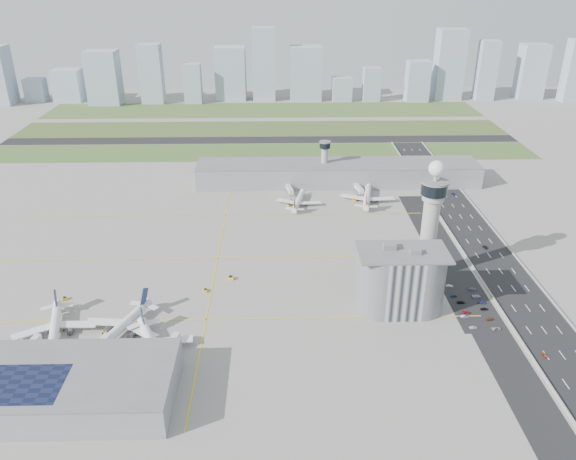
{
  "coord_description": "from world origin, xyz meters",
  "views": [
    {
      "loc": [
        -6.53,
        -249.69,
        151.84
      ],
      "look_at": [
        0.0,
        35.0,
        15.0
      ],
      "focal_mm": 35.0,
      "sensor_mm": 36.0,
      "label": 1
    }
  ],
  "objects_px": {
    "car_lot_7": "(490,319)",
    "jet_bridge_near_0": "(21,359)",
    "tug_3": "(231,278)",
    "tug_4": "(289,205)",
    "jet_bridge_near_1": "(94,358)",
    "car_lot_5": "(449,286)",
    "airplane_far_a": "(299,197)",
    "tug_2": "(205,290)",
    "car_lot_0": "(473,327)",
    "car_lot_9": "(482,302)",
    "car_hw_4": "(418,168)",
    "control_tower": "(431,216)",
    "tug_0": "(65,298)",
    "car_lot_11": "(472,289)",
    "car_lot_3": "(461,302)",
    "jet_bridge_far_0": "(288,187)",
    "airplane_near_c": "(152,342)",
    "admin_building": "(400,280)",
    "car_hw_2": "(453,194)",
    "tug_5": "(354,200)",
    "jet_bridge_far_1": "(356,187)",
    "car_lot_8": "(484,309)",
    "car_lot_2": "(466,312)",
    "car_lot_6": "(496,329)",
    "airplane_near_b": "(120,322)",
    "car_lot_4": "(453,296)",
    "car_hw_1": "(485,247)",
    "jet_bridge_near_2": "(166,357)",
    "car_hw_0": "(544,355)",
    "airplane_far_b": "(368,192)",
    "tug_1": "(104,335)",
    "car_lot_1": "(465,316)",
    "car_lot_10": "(476,296)",
    "secondary_tower": "(325,158)",
    "airplane_near_a": "(54,324)"
  },
  "relations": [
    {
      "from": "jet_bridge_near_0",
      "to": "car_lot_2",
      "type": "height_order",
      "value": "jet_bridge_near_0"
    },
    {
      "from": "airplane_near_a",
      "to": "car_lot_4",
      "type": "height_order",
      "value": "airplane_near_a"
    },
    {
      "from": "car_lot_7",
      "to": "car_lot_8",
      "type": "distance_m",
      "value": 8.47
    },
    {
      "from": "control_tower",
      "to": "airplane_far_b",
      "type": "xyz_separation_m",
      "value": [
        -14.72,
        104.56,
        -28.74
      ]
    },
    {
      "from": "airplane_near_a",
      "to": "tug_3",
      "type": "relative_size",
      "value": 12.72
    },
    {
      "from": "airplane_near_b",
      "to": "car_lot_1",
      "type": "xyz_separation_m",
      "value": [
        158.81,
        9.0,
        -5.53
      ]
    },
    {
      "from": "airplane_near_b",
      "to": "car_lot_4",
      "type": "bearing_deg",
      "value": 121.73
    },
    {
      "from": "airplane_near_c",
      "to": "car_lot_3",
      "type": "distance_m",
      "value": 148.13
    },
    {
      "from": "tug_3",
      "to": "car_hw_4",
      "type": "distance_m",
      "value": 221.57
    },
    {
      "from": "secondary_tower",
      "to": "jet_bridge_far_1",
      "type": "relative_size",
      "value": 2.28
    },
    {
      "from": "control_tower",
      "to": "car_lot_3",
      "type": "bearing_deg",
      "value": -66.45
    },
    {
      "from": "car_lot_6",
      "to": "admin_building",
      "type": "bearing_deg",
      "value": 61.31
    },
    {
      "from": "airplane_near_c",
      "to": "car_lot_11",
      "type": "relative_size",
      "value": 10.13
    },
    {
      "from": "jet_bridge_near_1",
      "to": "car_lot_1",
      "type": "height_order",
      "value": "jet_bridge_near_1"
    },
    {
      "from": "control_tower",
      "to": "tug_0",
      "type": "distance_m",
      "value": 188.13
    },
    {
      "from": "car_hw_1",
      "to": "jet_bridge_near_0",
      "type": "bearing_deg",
      "value": -164.17
    },
    {
      "from": "control_tower",
      "to": "car_lot_8",
      "type": "bearing_deg",
      "value": -57.22
    },
    {
      "from": "airplane_far_a",
      "to": "tug_2",
      "type": "bearing_deg",
      "value": 166.86
    },
    {
      "from": "car_lot_0",
      "to": "car_lot_9",
      "type": "relative_size",
      "value": 1.03
    },
    {
      "from": "car_lot_7",
      "to": "jet_bridge_near_0",
      "type": "bearing_deg",
      "value": 89.14
    },
    {
      "from": "tug_3",
      "to": "tug_4",
      "type": "bearing_deg",
      "value": -10.04
    },
    {
      "from": "tug_1",
      "to": "car_lot_6",
      "type": "height_order",
      "value": "tug_1"
    },
    {
      "from": "tug_0",
      "to": "car_lot_7",
      "type": "relative_size",
      "value": 0.74
    },
    {
      "from": "jet_bridge_near_0",
      "to": "car_lot_4",
      "type": "height_order",
      "value": "jet_bridge_near_0"
    },
    {
      "from": "car_lot_6",
      "to": "car_hw_1",
      "type": "distance_m",
      "value": 83.02
    },
    {
      "from": "car_lot_5",
      "to": "car_lot_10",
      "type": "bearing_deg",
      "value": -124.78
    },
    {
      "from": "airplane_near_c",
      "to": "jet_bridge_far_0",
      "type": "distance_m",
      "value": 196.75
    },
    {
      "from": "tug_0",
      "to": "tug_3",
      "type": "bearing_deg",
      "value": -107.25
    },
    {
      "from": "tug_4",
      "to": "airplane_far_a",
      "type": "bearing_deg",
      "value": -120.38
    },
    {
      "from": "tug_5",
      "to": "car_hw_4",
      "type": "relative_size",
      "value": 0.83
    },
    {
      "from": "airplane_far_a",
      "to": "jet_bridge_far_1",
      "type": "xyz_separation_m",
      "value": [
        43.08,
        24.94,
        -2.35
      ]
    },
    {
      "from": "tug_2",
      "to": "car_lot_6",
      "type": "height_order",
      "value": "tug_2"
    },
    {
      "from": "car_lot_1",
      "to": "tug_0",
      "type": "bearing_deg",
      "value": 77.35
    },
    {
      "from": "admin_building",
      "to": "car_hw_2",
      "type": "relative_size",
      "value": 10.0
    },
    {
      "from": "car_hw_0",
      "to": "car_lot_8",
      "type": "bearing_deg",
      "value": 111.93
    },
    {
      "from": "jet_bridge_far_0",
      "to": "tug_0",
      "type": "distance_m",
      "value": 183.12
    },
    {
      "from": "tug_4",
      "to": "car_hw_1",
      "type": "xyz_separation_m",
      "value": [
        113.45,
        -65.35,
        -0.16
      ]
    },
    {
      "from": "jet_bridge_near_1",
      "to": "car_lot_5",
      "type": "bearing_deg",
      "value": -60.85
    },
    {
      "from": "jet_bridge_near_2",
      "to": "car_hw_0",
      "type": "relative_size",
      "value": 4.15
    },
    {
      "from": "car_lot_0",
      "to": "car_lot_2",
      "type": "relative_size",
      "value": 0.93
    },
    {
      "from": "tug_1",
      "to": "car_lot_7",
      "type": "bearing_deg",
      "value": 163.12
    },
    {
      "from": "car_lot_8",
      "to": "car_hw_2",
      "type": "xyz_separation_m",
      "value": [
        27.8,
        146.77,
        -0.03
      ]
    },
    {
      "from": "admin_building",
      "to": "airplane_near_a",
      "type": "relative_size",
      "value": 0.97
    },
    {
      "from": "secondary_tower",
      "to": "jet_bridge_far_0",
      "type": "height_order",
      "value": "secondary_tower"
    },
    {
      "from": "airplane_near_c",
      "to": "jet_bridge_far_1",
      "type": "xyz_separation_m",
      "value": [
        111.89,
        186.74,
        -3.09
      ]
    },
    {
      "from": "jet_bridge_near_2",
      "to": "car_lot_11",
      "type": "height_order",
      "value": "jet_bridge_near_2"
    },
    {
      "from": "admin_building",
      "to": "airplane_far_a",
      "type": "height_order",
      "value": "admin_building"
    },
    {
      "from": "car_lot_4",
      "to": "car_hw_4",
      "type": "distance_m",
      "value": 193.79
    },
    {
      "from": "jet_bridge_near_0",
      "to": "car_lot_11",
      "type": "relative_size",
      "value": 3.34
    },
    {
      "from": "airplane_near_b",
      "to": "airplane_far_b",
      "type": "xyz_separation_m",
      "value": [
        134.12,
        152.75,
        0.13
      ]
    }
  ]
}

